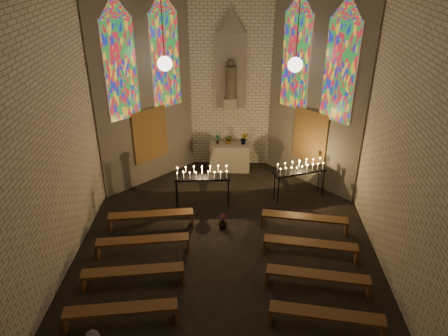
{
  "coord_description": "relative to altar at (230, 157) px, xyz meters",
  "views": [
    {
      "loc": [
        0.24,
        -8.53,
        7.49
      ],
      "look_at": [
        -0.09,
        1.54,
        2.13
      ],
      "focal_mm": 35.0,
      "sensor_mm": 36.0,
      "label": 1
    }
  ],
  "objects": [
    {
      "name": "pew_right_0",
      "position": [
        2.2,
        -3.62,
        -0.12
      ],
      "size": [
        2.45,
        0.68,
        0.47
      ],
      "rotation": [
        0.0,
        0.0,
        -0.14
      ],
      "color": "#5A3519",
      "rests_on": "ground"
    },
    {
      "name": "votive_stand_left",
      "position": [
        -0.8,
        -2.39,
        0.58
      ],
      "size": [
        1.73,
        0.53,
        1.26
      ],
      "rotation": [
        0.0,
        0.0,
        0.07
      ],
      "color": "black",
      "rests_on": "ground"
    },
    {
      "name": "altar",
      "position": [
        0.0,
        0.0,
        0.0
      ],
      "size": [
        1.4,
        0.6,
        1.0
      ],
      "primitive_type": "cube",
      "color": "#AEA68E",
      "rests_on": "ground"
    },
    {
      "name": "votive_stand_right",
      "position": [
        2.25,
        -1.85,
        0.56
      ],
      "size": [
        1.71,
        0.94,
        1.23
      ],
      "rotation": [
        0.0,
        0.0,
        0.35
      ],
      "color": "black",
      "rests_on": "ground"
    },
    {
      "name": "flower_vase_left",
      "position": [
        -0.45,
        0.02,
        0.68
      ],
      "size": [
        0.22,
        0.19,
        0.35
      ],
      "primitive_type": "imported",
      "rotation": [
        0.0,
        0.0,
        0.38
      ],
      "color": "#4C723F",
      "rests_on": "altar"
    },
    {
      "name": "aisle_flower_pot",
      "position": [
        -0.13,
        -3.62,
        -0.27
      ],
      "size": [
        0.3,
        0.3,
        0.46
      ],
      "primitive_type": "imported",
      "rotation": [
        0.0,
        0.0,
        0.2
      ],
      "color": "#4C723F",
      "rests_on": "ground"
    },
    {
      "name": "pew_left_2",
      "position": [
        -2.2,
        -6.02,
        -0.12
      ],
      "size": [
        2.45,
        0.68,
        0.47
      ],
      "rotation": [
        0.0,
        0.0,
        0.14
      ],
      "color": "#5A3519",
      "rests_on": "ground"
    },
    {
      "name": "flower_vase_center",
      "position": [
        -0.04,
        0.07,
        0.67
      ],
      "size": [
        0.37,
        0.34,
        0.34
      ],
      "primitive_type": "imported",
      "rotation": [
        0.0,
        0.0,
        -0.29
      ],
      "color": "#4C723F",
      "rests_on": "altar"
    },
    {
      "name": "pew_left_1",
      "position": [
        -2.2,
        -4.82,
        -0.12
      ],
      "size": [
        2.45,
        0.68,
        0.47
      ],
      "rotation": [
        0.0,
        0.0,
        0.14
      ],
      "color": "#5A3519",
      "rests_on": "ground"
    },
    {
      "name": "pew_left_0",
      "position": [
        -2.2,
        -3.62,
        -0.12
      ],
      "size": [
        2.45,
        0.68,
        0.47
      ],
      "rotation": [
        0.0,
        0.0,
        0.14
      ],
      "color": "#5A3519",
      "rests_on": "ground"
    },
    {
      "name": "pew_right_3",
      "position": [
        2.2,
        -7.22,
        -0.12
      ],
      "size": [
        2.45,
        0.68,
        0.47
      ],
      "rotation": [
        0.0,
        0.0,
        -0.14
      ],
      "color": "#5A3519",
      "rests_on": "ground"
    },
    {
      "name": "room",
      "position": [
        -0.0,
        -2.08,
        3.22
      ],
      "size": [
        8.22,
        12.43,
        7.0
      ],
      "color": "beige",
      "rests_on": "ground"
    },
    {
      "name": "pew_left_3",
      "position": [
        -2.2,
        -7.22,
        -0.12
      ],
      "size": [
        2.45,
        0.68,
        0.47
      ],
      "rotation": [
        0.0,
        0.0,
        0.14
      ],
      "color": "#5A3519",
      "rests_on": "ground"
    },
    {
      "name": "flower_vase_right",
      "position": [
        0.49,
        0.04,
        0.72
      ],
      "size": [
        0.29,
        0.27,
        0.43
      ],
      "primitive_type": "imported",
      "rotation": [
        0.0,
        0.0,
        -0.43
      ],
      "color": "#4C723F",
      "rests_on": "altar"
    },
    {
      "name": "pew_right_1",
      "position": [
        2.2,
        -4.82,
        -0.12
      ],
      "size": [
        2.45,
        0.68,
        0.47
      ],
      "rotation": [
        0.0,
        0.0,
        -0.14
      ],
      "color": "#5A3519",
      "rests_on": "ground"
    },
    {
      "name": "pew_right_2",
      "position": [
        2.2,
        -6.02,
        -0.12
      ],
      "size": [
        2.45,
        0.68,
        0.47
      ],
      "rotation": [
        0.0,
        0.0,
        -0.14
      ],
      "color": "#5A3519",
      "rests_on": "ground"
    },
    {
      "name": "floor",
      "position": [
        0.0,
        -5.45,
        -0.5
      ],
      "size": [
        12.0,
        12.0,
        0.0
      ],
      "primitive_type": "plane",
      "color": "black",
      "rests_on": "ground"
    }
  ]
}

